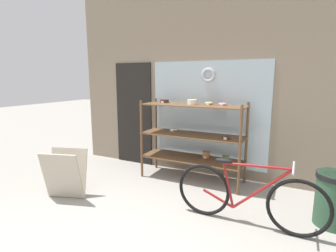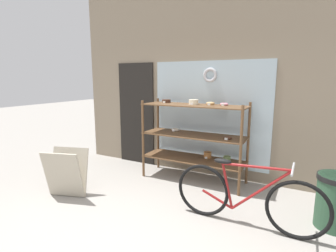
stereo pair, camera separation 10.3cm
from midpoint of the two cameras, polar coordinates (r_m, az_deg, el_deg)
The scene contains 6 objects.
ground_plane at distance 3.23m, azimuth -10.65°, elevation -23.58°, with size 30.00×30.00×0.00m, color gray.
storefront_facade at distance 4.92m, azimuth 7.30°, elevation 9.35°, with size 5.22×0.13×3.53m.
display_case at distance 4.59m, azimuth 6.43°, elevation -1.58°, with size 1.80×0.58×1.43m.
bicycle at distance 3.43m, azimuth 17.43°, elevation -14.61°, with size 1.81×0.46×0.83m.
sandwich_board at distance 4.31m, azimuth -20.62°, elevation -9.59°, with size 0.67×0.54×0.73m.
trash_bin at distance 3.85m, azimuth 33.42°, elevation -13.25°, with size 0.46×0.46×0.66m.
Camera 2 is at (1.77, -2.03, 1.79)m, focal length 28.00 mm.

